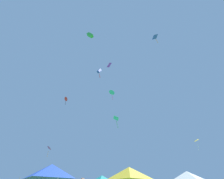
# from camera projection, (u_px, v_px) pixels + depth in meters

# --- Properties ---
(canopy_tent_white) EXTENTS (3.18, 3.18, 3.40)m
(canopy_tent_white) POSITION_uv_depth(u_px,v_px,m) (188.00, 177.00, 13.26)
(canopy_tent_white) COLOR #9E9EA3
(canopy_tent_white) RESTS_ON ground
(canopy_tent_blue) EXTENTS (3.36, 3.36, 3.60)m
(canopy_tent_blue) POSITION_uv_depth(u_px,v_px,m) (51.00, 171.00, 11.03)
(canopy_tent_blue) COLOR #9E9EA3
(canopy_tent_blue) RESTS_ON ground
(canopy_tent_yellow) EXTENTS (3.40, 3.40, 3.64)m
(canopy_tent_yellow) POSITION_uv_depth(u_px,v_px,m) (129.00, 173.00, 12.53)
(canopy_tent_yellow) COLOR #9E9EA3
(canopy_tent_yellow) RESTS_ON ground
(kite_cyan_diamond) EXTENTS (1.12, 1.27, 2.02)m
(kite_cyan_diamond) POSITION_uv_depth(u_px,v_px,m) (116.00, 119.00, 21.87)
(kite_cyan_diamond) COLOR #2DB7CC
(kite_cyan_delta) EXTENTS (2.03, 2.06, 2.94)m
(kite_cyan_delta) POSITION_uv_depth(u_px,v_px,m) (112.00, 92.00, 32.33)
(kite_cyan_delta) COLOR #2DB7CC
(kite_green_box) EXTENTS (1.19, 0.54, 1.28)m
(kite_green_box) POSITION_uv_depth(u_px,v_px,m) (90.00, 35.00, 21.29)
(kite_green_box) COLOR green
(kite_purple_diamond) EXTENTS (1.16, 1.20, 1.28)m
(kite_purple_diamond) POSITION_uv_depth(u_px,v_px,m) (109.00, 65.00, 30.01)
(kite_purple_diamond) COLOR purple
(kite_blue_diamond) EXTENTS (1.16, 1.10, 1.83)m
(kite_blue_diamond) POSITION_uv_depth(u_px,v_px,m) (155.00, 37.00, 23.07)
(kite_blue_diamond) COLOR blue
(kite_red_delta) EXTENTS (1.57, 1.50, 2.63)m
(kite_red_delta) POSITION_uv_depth(u_px,v_px,m) (66.00, 99.00, 36.78)
(kite_red_delta) COLOR red
(kite_purple_delta) EXTENTS (1.40, 1.42, 2.13)m
(kite_purple_delta) POSITION_uv_depth(u_px,v_px,m) (49.00, 148.00, 27.20)
(kite_purple_delta) COLOR purple
(kite_yellow_diamond) EXTENTS (0.90, 0.82, 1.55)m
(kite_yellow_diamond) POSITION_uv_depth(u_px,v_px,m) (196.00, 141.00, 18.84)
(kite_yellow_diamond) COLOR yellow
(kite_blue_box) EXTENTS (1.01, 1.14, 3.04)m
(kite_blue_box) POSITION_uv_depth(u_px,v_px,m) (99.00, 71.00, 27.07)
(kite_blue_box) COLOR blue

